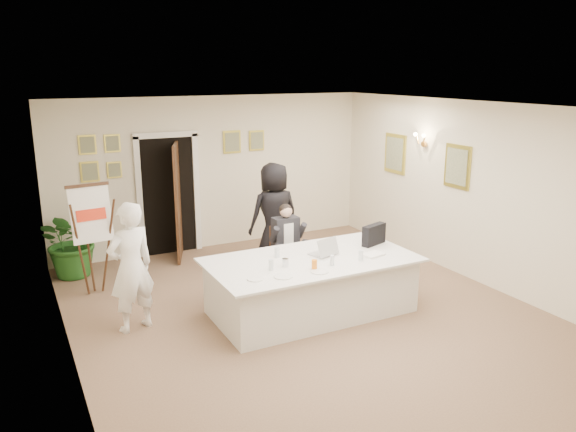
# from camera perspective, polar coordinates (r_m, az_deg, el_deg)

# --- Properties ---
(floor) EXTENTS (7.00, 7.00, 0.00)m
(floor) POSITION_cam_1_polar(r_m,az_deg,el_deg) (7.85, 1.76, -9.82)
(floor) COLOR brown
(floor) RESTS_ON ground
(ceiling) EXTENTS (6.00, 7.00, 0.02)m
(ceiling) POSITION_cam_1_polar(r_m,az_deg,el_deg) (7.16, 1.94, 11.04)
(ceiling) COLOR white
(ceiling) RESTS_ON wall_back
(wall_back) EXTENTS (6.00, 0.10, 2.80)m
(wall_back) POSITION_cam_1_polar(r_m,az_deg,el_deg) (10.51, -7.46, 4.39)
(wall_back) COLOR beige
(wall_back) RESTS_ON floor
(wall_front) EXTENTS (6.00, 0.10, 2.80)m
(wall_front) POSITION_cam_1_polar(r_m,az_deg,el_deg) (4.80, 22.83, -9.28)
(wall_front) COLOR beige
(wall_front) RESTS_ON floor
(wall_left) EXTENTS (0.10, 7.00, 2.80)m
(wall_left) POSITION_cam_1_polar(r_m,az_deg,el_deg) (6.53, -21.90, -2.91)
(wall_left) COLOR beige
(wall_left) RESTS_ON floor
(wall_right) EXTENTS (0.10, 7.00, 2.80)m
(wall_right) POSITION_cam_1_polar(r_m,az_deg,el_deg) (9.18, 18.48, 2.27)
(wall_right) COLOR beige
(wall_right) RESTS_ON floor
(doorway) EXTENTS (1.14, 0.86, 2.20)m
(doorway) POSITION_cam_1_polar(r_m,az_deg,el_deg) (10.15, -11.74, 1.79)
(doorway) COLOR black
(doorway) RESTS_ON floor
(pictures_back_wall) EXTENTS (3.40, 0.06, 0.80)m
(pictures_back_wall) POSITION_cam_1_polar(r_m,az_deg,el_deg) (10.17, -11.76, 6.44)
(pictures_back_wall) COLOR gold
(pictures_back_wall) RESTS_ON wall_back
(pictures_right_wall) EXTENTS (0.06, 2.20, 0.80)m
(pictures_right_wall) POSITION_cam_1_polar(r_m,az_deg,el_deg) (9.96, 13.61, 5.58)
(pictures_right_wall) COLOR gold
(pictures_right_wall) RESTS_ON wall_right
(wall_sconce) EXTENTS (0.20, 0.30, 0.24)m
(wall_sconce) POSITION_cam_1_polar(r_m,az_deg,el_deg) (9.86, 13.42, 7.57)
(wall_sconce) COLOR gold
(wall_sconce) RESTS_ON wall_right
(conference_table) EXTENTS (2.82, 1.50, 0.78)m
(conference_table) POSITION_cam_1_polar(r_m,az_deg,el_deg) (7.74, 2.37, -7.03)
(conference_table) COLOR white
(conference_table) RESTS_ON floor
(seated_man) EXTENTS (0.57, 0.60, 1.27)m
(seated_man) POSITION_cam_1_polar(r_m,az_deg,el_deg) (8.71, -0.12, -2.80)
(seated_man) COLOR black
(seated_man) RESTS_ON floor
(flip_chart) EXTENTS (0.59, 0.40, 1.65)m
(flip_chart) POSITION_cam_1_polar(r_m,az_deg,el_deg) (8.70, -19.29, -2.80)
(flip_chart) COLOR black
(flip_chart) RESTS_ON floor
(standing_man) EXTENTS (0.71, 0.56, 1.69)m
(standing_man) POSITION_cam_1_polar(r_m,az_deg,el_deg) (7.35, -15.66, -5.04)
(standing_man) COLOR white
(standing_man) RESTS_ON floor
(standing_woman) EXTENTS (0.87, 0.57, 1.77)m
(standing_woman) POSITION_cam_1_polar(r_m,az_deg,el_deg) (9.45, -1.40, 0.15)
(standing_woman) COLOR black
(standing_woman) RESTS_ON floor
(potted_palm) EXTENTS (1.40, 1.34, 1.21)m
(potted_palm) POSITION_cam_1_polar(r_m,az_deg,el_deg) (9.66, -21.04, -2.24)
(potted_palm) COLOR #20571D
(potted_palm) RESTS_ON floor
(laptop) EXTENTS (0.45, 0.46, 0.28)m
(laptop) POSITION_cam_1_polar(r_m,az_deg,el_deg) (7.76, 3.59, -2.90)
(laptop) COLOR #B7BABC
(laptop) RESTS_ON conference_table
(laptop_bag) EXTENTS (0.44, 0.25, 0.30)m
(laptop_bag) POSITION_cam_1_polar(r_m,az_deg,el_deg) (8.26, 8.72, -1.88)
(laptop_bag) COLOR black
(laptop_bag) RESTS_ON conference_table
(paper_stack) EXTENTS (0.33, 0.26, 0.03)m
(paper_stack) POSITION_cam_1_polar(r_m,az_deg,el_deg) (7.81, 8.64, -3.89)
(paper_stack) COLOR white
(paper_stack) RESTS_ON conference_table
(plate_left) EXTENTS (0.25, 0.25, 0.01)m
(plate_left) POSITION_cam_1_polar(r_m,az_deg,el_deg) (6.88, -3.33, -6.40)
(plate_left) COLOR white
(plate_left) RESTS_ON conference_table
(plate_mid) EXTENTS (0.30, 0.30, 0.01)m
(plate_mid) POSITION_cam_1_polar(r_m,az_deg,el_deg) (6.95, -0.47, -6.15)
(plate_mid) COLOR white
(plate_mid) RESTS_ON conference_table
(plate_near) EXTENTS (0.30, 0.30, 0.01)m
(plate_near) POSITION_cam_1_polar(r_m,az_deg,el_deg) (7.12, 3.22, -5.64)
(plate_near) COLOR white
(plate_near) RESTS_ON conference_table
(glass_a) EXTENTS (0.07, 0.07, 0.14)m
(glass_a) POSITION_cam_1_polar(r_m,az_deg,el_deg) (7.16, -1.73, -5.00)
(glass_a) COLOR silver
(glass_a) RESTS_ON conference_table
(glass_b) EXTENTS (0.07, 0.07, 0.14)m
(glass_b) POSITION_cam_1_polar(r_m,az_deg,el_deg) (7.34, 4.51, -4.53)
(glass_b) COLOR silver
(glass_b) RESTS_ON conference_table
(glass_c) EXTENTS (0.08, 0.08, 0.14)m
(glass_c) POSITION_cam_1_polar(r_m,az_deg,el_deg) (7.57, 7.41, -4.00)
(glass_c) COLOR silver
(glass_c) RESTS_ON conference_table
(glass_d) EXTENTS (0.09, 0.09, 0.14)m
(glass_d) POSITION_cam_1_polar(r_m,az_deg,el_deg) (7.63, -1.13, -3.72)
(glass_d) COLOR silver
(glass_d) RESTS_ON conference_table
(oj_glass) EXTENTS (0.09, 0.09, 0.13)m
(oj_glass) POSITION_cam_1_polar(r_m,az_deg,el_deg) (7.18, 2.70, -4.98)
(oj_glass) COLOR orange
(oj_glass) RESTS_ON conference_table
(steel_jug) EXTENTS (0.10, 0.10, 0.11)m
(steel_jug) POSITION_cam_1_polar(r_m,az_deg,el_deg) (7.28, -0.27, -4.76)
(steel_jug) COLOR silver
(steel_jug) RESTS_ON conference_table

